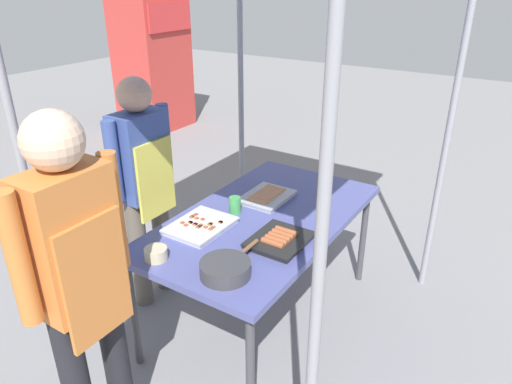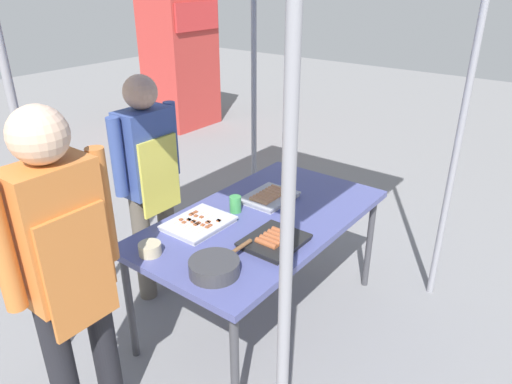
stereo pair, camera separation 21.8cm
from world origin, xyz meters
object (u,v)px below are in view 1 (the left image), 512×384
Objects in this scene: cooking_wok at (226,268)px; neighbor_stall_left at (153,59)px; tray_pork_links at (280,240)px; customer_nearby at (79,272)px; condiment_bowl at (156,254)px; vendor_woman at (144,177)px; tray_grilled_sausages at (267,196)px; drink_cup_near_edge at (235,205)px; stall_table at (263,224)px; tray_meat_skewers at (201,226)px.

cooking_wok is 5.05m from neighbor_stall_left.
customer_nearby is (-0.97, 0.38, 0.22)m from tray_pork_links.
customer_nearby is at bearing -171.65° from condiment_bowl.
cooking_wok is 1.03m from vendor_woman.
tray_grilled_sausages is 3.32× the size of drink_cup_near_edge.
tray_grilled_sausages is 1.01× the size of tray_pork_links.
tray_meat_skewers is (-0.32, 0.22, 0.07)m from stall_table.
tray_grilled_sausages is 0.20× the size of customer_nearby.
tray_grilled_sausages is at bearing 25.62° from stall_table.
condiment_bowl is at bearing 162.51° from stall_table.
condiment_bowl is (-0.69, 0.22, 0.08)m from stall_table.
stall_table is 0.73m from condiment_bowl.
tray_grilled_sausages is 0.54m from tray_meat_skewers.
drink_cup_near_edge is (-0.05, 0.17, 0.10)m from stall_table.
tray_pork_links is 3.28× the size of drink_cup_near_edge.
stall_table is at bearing 104.89° from vendor_woman.
stall_table is 4.78× the size of tray_pork_links.
stall_table is 4.72× the size of tray_grilled_sausages.
drink_cup_near_edge is at bearing 165.03° from tray_grilled_sausages.
tray_grilled_sausages is 0.83× the size of cooking_wok.
drink_cup_near_edge is 0.06× the size of customer_nearby.
condiment_bowl is at bearing -136.18° from neighbor_stall_left.
customer_nearby is at bearing -178.59° from drink_cup_near_edge.
neighbor_stall_left is (3.98, 3.41, -0.02)m from customer_nearby.
stall_table is at bearing -35.20° from tray_meat_skewers.
tray_meat_skewers is 4.56m from neighbor_stall_left.
neighbor_stall_left reaches higher than tray_pork_links.
stall_table is 0.83× the size of neighbor_stall_left.
cooking_wok is at bearing 170.11° from tray_pork_links.
customer_nearby is (-0.57, 0.31, 0.20)m from cooking_wok.
drink_cup_near_edge reaches higher than stall_table.
vendor_woman reaches higher than drink_cup_near_edge.
neighbor_stall_left reaches higher than vendor_woman.
cooking_wok is 0.68m from customer_nearby.
tray_meat_skewers is at bearing 167.05° from tray_grilled_sausages.
cooking_wok is at bearing -149.03° from drink_cup_near_edge.
tray_meat_skewers is at bearing 102.93° from tray_pork_links.
tray_grilled_sausages is at bearing -1.71° from customer_nearby.
condiment_bowl is (-0.90, 0.11, 0.01)m from tray_grilled_sausages.
stall_table is at bearing -154.38° from tray_grilled_sausages.
tray_pork_links is at bearing -21.36° from customer_nearby.
tray_grilled_sausages is at bearing -12.95° from tray_meat_skewers.
neighbor_stall_left is at bearing 46.99° from tray_meat_skewers.
tray_pork_links is 0.20× the size of customer_nearby.
customer_nearby is (-0.98, -0.62, 0.08)m from vendor_woman.
condiment_bowl is (-0.48, 0.45, 0.01)m from tray_pork_links.
tray_grilled_sausages is 0.18× the size of neighbor_stall_left.
cooking_wok reaches higher than tray_meat_skewers.
cooking_wok is at bearing -161.94° from tray_grilled_sausages.
vendor_woman is 1.17m from customer_nearby.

